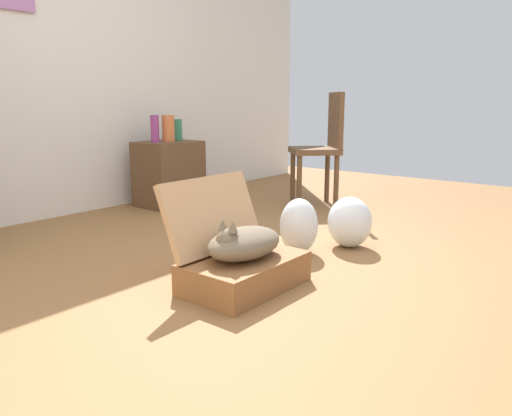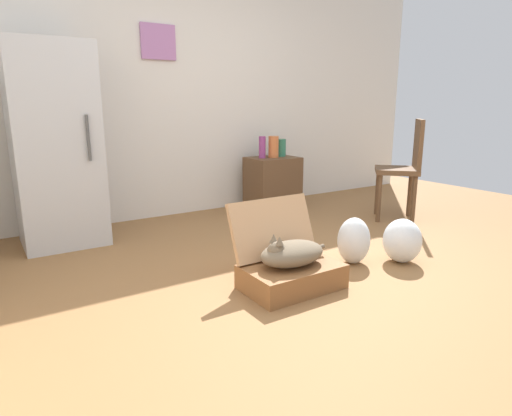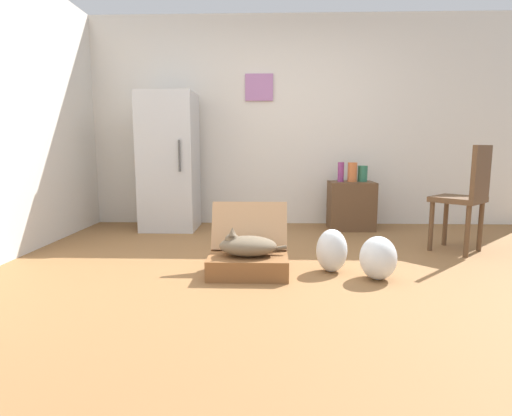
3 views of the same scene
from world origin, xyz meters
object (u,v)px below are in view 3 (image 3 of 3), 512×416
Objects in this scene: side_table at (351,205)px; vase_tall at (341,172)px; suitcase_base at (248,265)px; chair at (466,194)px; refrigerator at (169,162)px; vase_round at (352,172)px; plastic_bag_clear at (378,258)px; plastic_bag_white at (332,251)px; cat at (247,245)px; vase_short at (362,174)px.

vase_tall is at bearing 175.31° from side_table.
suitcase_base is 2.17m from chair.
refrigerator reaches higher than vase_round.
side_table is at bearing -97.25° from chair.
plastic_bag_clear is 1.41× the size of vase_round.
plastic_bag_white is 0.60× the size of side_table.
plastic_bag_clear is at bearing -29.31° from plastic_bag_white.
refrigerator is (-1.02, 1.80, 0.57)m from cat.
vase_short is at bearing 80.97° from plastic_bag_clear.
refrigerator reaches higher than suitcase_base.
suitcase_base is 2.63× the size of vase_tall.
plastic_bag_clear is 1.72× the size of vase_short.
vase_short reaches higher than plastic_bag_clear.
plastic_bag_clear is (0.32, -0.18, -0.01)m from plastic_bag_white.
cat is 0.32× the size of refrigerator.
plastic_bag_clear is at bearing -3.64° from cat.
chair reaches higher than vase_short.
plastic_bag_clear is 0.20× the size of refrigerator.
refrigerator reaches higher than chair.
vase_tall is at bearing 61.35° from suitcase_base.
side_table is (0.49, 1.73, 0.12)m from plastic_bag_white.
refrigerator is (-1.03, 1.80, 0.73)m from suitcase_base.
vase_tall is (0.36, 1.74, 0.52)m from plastic_bag_white.
side_table is 2.49× the size of vase_round.
plastic_bag_white reaches higher than plastic_bag_clear.
cat is 2.18m from side_table.
vase_tall is at bearing 78.30° from plastic_bag_white.
side_table is at bearing 58.16° from suitcase_base.
plastic_bag_clear is (0.97, -0.06, 0.08)m from suitcase_base.
chair is (0.83, -1.09, 0.26)m from side_table.
vase_round is (-0.13, -0.05, 0.02)m from vase_short.
vase_round is (1.15, 1.84, 0.61)m from suitcase_base.
suitcase_base is at bearing -121.84° from side_table.
vase_short is 1.33m from chair.
plastic_bag_clear is 1.92m from side_table.
refrigerator is 3.19m from chair.
vase_tall is 1.01× the size of vase_round.
side_table is at bearing 90.00° from vase_round.
chair reaches higher than vase_tall.
vase_tall is (1.02, 1.86, 0.45)m from cat.
vase_tall reaches higher than side_table.
side_table is 2.48× the size of vase_tall.
refrigerator is 2.32m from vase_short.
suitcase_base is at bearing -122.01° from vase_round.
refrigerator is at bearing 119.58° from cat.
vase_tall is at bearing -93.37° from chair.
vase_tall is at bearing 1.71° from refrigerator.
cat is at bearing -122.04° from side_table.
vase_short is (1.29, 1.89, 0.43)m from cat.
refrigerator is at bearing -178.99° from vase_round.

